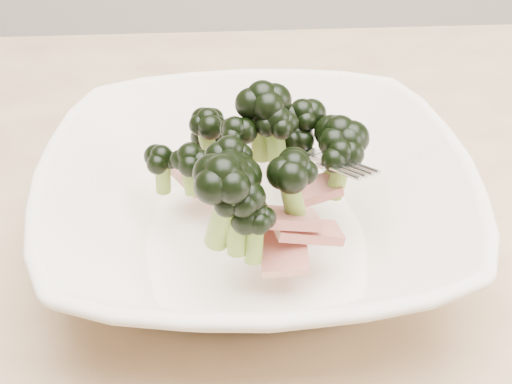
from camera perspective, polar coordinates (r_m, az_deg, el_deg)
dining_table at (r=0.62m, az=9.89°, el=-10.27°), size 1.20×0.80×0.75m
broccoli_dish at (r=0.51m, az=0.04°, el=-0.75°), size 0.31×0.31×0.13m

